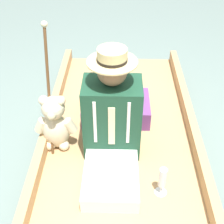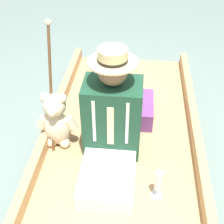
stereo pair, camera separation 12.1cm
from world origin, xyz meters
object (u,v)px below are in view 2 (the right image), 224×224
Objects in this scene: teddy_bear at (57,121)px; seated_person at (112,123)px; walking_cane at (50,79)px; wine_glass at (158,182)px.

seated_person is at bearing 169.79° from teddy_bear.
wine_glass is at bearing 146.86° from walking_cane.
seated_person is at bearing -46.80° from wine_glass.
seated_person reaches higher than wine_glass.
teddy_bear reaches higher than wine_glass.
teddy_bear is 0.84m from wine_glass.
teddy_bear is at bearing -9.90° from seated_person.
seated_person reaches higher than teddy_bear.
teddy_bear is 2.07× the size of wine_glass.
wine_glass is 0.24× the size of walking_cane.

